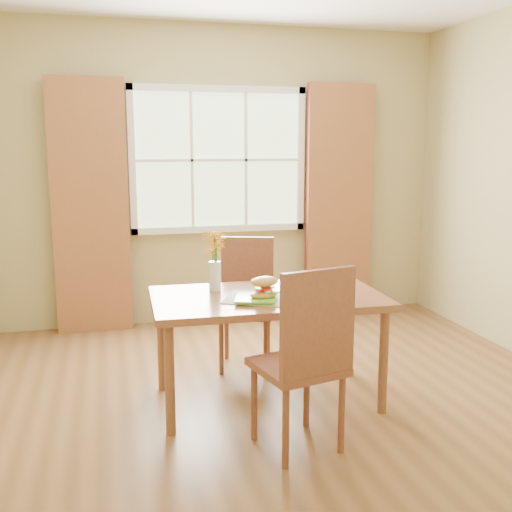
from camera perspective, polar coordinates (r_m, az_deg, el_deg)
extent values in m
cube|color=brown|center=(4.07, 1.69, -13.37)|extent=(4.20, 3.80, 0.02)
cube|color=tan|center=(5.59, -3.62, 7.57)|extent=(4.20, 0.02, 2.70)
cube|color=tan|center=(1.97, 17.20, 1.63)|extent=(4.20, 0.02, 2.70)
cube|color=#AAC494|center=(5.55, -3.58, 9.10)|extent=(1.50, 0.02, 1.20)
cube|color=white|center=(5.54, -3.60, 15.62)|extent=(1.62, 0.04, 0.06)
cube|color=white|center=(5.57, -3.45, 2.61)|extent=(1.62, 0.04, 0.06)
cube|color=white|center=(5.43, -11.74, 8.87)|extent=(0.06, 0.04, 1.32)
cube|color=white|center=(5.72, 4.28, 9.14)|extent=(0.06, 0.04, 1.32)
cube|color=white|center=(5.53, -3.53, 9.10)|extent=(1.50, 0.03, 0.02)
cube|color=maroon|center=(5.38, -15.49, 4.43)|extent=(0.65, 0.08, 2.20)
cube|color=maroon|center=(5.80, 7.93, 5.13)|extent=(0.65, 0.08, 2.20)
cube|color=brown|center=(3.79, 1.10, -4.06)|extent=(1.47, 0.85, 0.05)
cylinder|color=brown|center=(3.49, -8.22, -11.59)|extent=(0.06, 0.06, 0.66)
cylinder|color=brown|center=(3.80, 12.03, -9.82)|extent=(0.06, 0.06, 0.66)
cylinder|color=brown|center=(4.12, -8.98, -8.12)|extent=(0.06, 0.06, 0.66)
cylinder|color=brown|center=(4.39, 8.37, -6.93)|extent=(0.06, 0.06, 0.66)
cube|color=brown|center=(3.29, 3.97, -10.47)|extent=(0.52, 0.52, 0.04)
cube|color=brown|center=(3.04, 5.97, -6.39)|extent=(0.43, 0.14, 0.55)
cylinder|color=brown|center=(3.17, 2.85, -16.06)|extent=(0.04, 0.04, 0.44)
cylinder|color=brown|center=(3.35, 8.14, -14.68)|extent=(0.04, 0.04, 0.44)
cylinder|color=brown|center=(3.45, -0.18, -13.78)|extent=(0.04, 0.04, 0.44)
cylinder|color=brown|center=(3.61, 4.84, -12.68)|extent=(0.04, 0.04, 0.44)
cube|color=brown|center=(4.44, -1.02, -5.32)|extent=(0.50, 0.50, 0.04)
cube|color=brown|center=(4.55, -0.83, -1.37)|extent=(0.39, 0.16, 0.51)
cylinder|color=brown|center=(4.37, -3.32, -8.65)|extent=(0.03, 0.03, 0.41)
cylinder|color=brown|center=(4.34, 0.93, -8.76)|extent=(0.03, 0.03, 0.41)
cylinder|color=brown|center=(4.67, -2.82, -7.35)|extent=(0.03, 0.03, 0.41)
cylinder|color=brown|center=(4.65, 1.15, -7.45)|extent=(0.03, 0.03, 0.41)
cube|color=silver|center=(3.68, 0.63, -4.08)|extent=(0.55, 0.49, 0.01)
cube|color=#6AC330|center=(3.63, -0.02, -4.16)|extent=(0.30, 0.30, 0.01)
ellipsoid|color=gold|center=(3.63, 0.74, -3.68)|extent=(0.20, 0.16, 0.05)
ellipsoid|color=#4C8C2D|center=(3.61, 1.59, -3.48)|extent=(0.10, 0.07, 0.01)
cylinder|color=red|center=(3.62, 0.65, -3.12)|extent=(0.09, 0.09, 0.01)
cylinder|color=red|center=(3.63, 1.12, -2.93)|extent=(0.09, 0.09, 0.01)
ellipsoid|color=gold|center=(3.61, 0.80, -2.44)|extent=(0.20, 0.16, 0.06)
cylinder|color=silver|center=(3.74, 5.07, -3.10)|extent=(0.07, 0.07, 0.11)
cylinder|color=silver|center=(3.74, 5.07, -3.23)|extent=(0.06, 0.06, 0.09)
cylinder|color=silver|center=(3.88, -3.94, -1.92)|extent=(0.08, 0.08, 0.19)
cylinder|color=silver|center=(3.89, -3.93, -2.61)|extent=(0.07, 0.07, 0.10)
cylinder|color=#3D7028|center=(3.87, -3.96, -0.68)|extent=(0.01, 0.01, 0.36)
cylinder|color=#3D7028|center=(3.87, -3.74, -1.16)|extent=(0.01, 0.01, 0.30)
cylinder|color=#3D7028|center=(3.89, -4.13, -1.43)|extent=(0.01, 0.01, 0.26)
cylinder|color=#3D7028|center=(3.88, -3.85, -0.89)|extent=(0.01, 0.01, 0.33)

